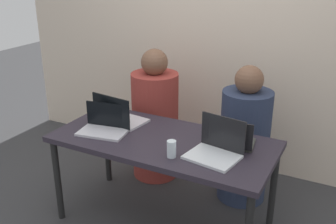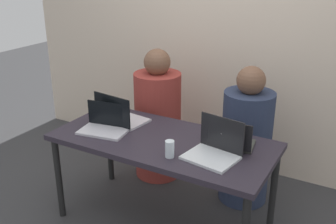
{
  "view_description": "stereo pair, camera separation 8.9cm",
  "coord_description": "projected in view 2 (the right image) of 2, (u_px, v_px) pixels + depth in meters",
  "views": [
    {
      "loc": [
        1.19,
        -2.22,
        1.91
      ],
      "look_at": [
        0.0,
        0.07,
        0.89
      ],
      "focal_mm": 42.0,
      "sensor_mm": 36.0,
      "label": 1
    },
    {
      "loc": [
        1.27,
        -2.18,
        1.91
      ],
      "look_at": [
        0.0,
        0.07,
        0.89
      ],
      "focal_mm": 42.0,
      "sensor_mm": 36.0,
      "label": 2
    }
  ],
  "objects": [
    {
      "name": "person_on_right",
      "position": [
        246.0,
        143.0,
        3.18
      ],
      "size": [
        0.43,
        0.43,
        1.15
      ],
      "rotation": [
        0.0,
        0.0,
        3.05
      ],
      "color": "#28324D",
      "rests_on": "ground"
    },
    {
      "name": "back_wall",
      "position": [
        229.0,
        36.0,
        3.56
      ],
      "size": [
        4.5,
        0.1,
        2.49
      ],
      "primitive_type": "cube",
      "color": "beige",
      "rests_on": "ground"
    },
    {
      "name": "person_on_left",
      "position": [
        158.0,
        121.0,
        3.55
      ],
      "size": [
        0.44,
        0.44,
        1.2
      ],
      "rotation": [
        0.0,
        0.0,
        3.19
      ],
      "color": "#98342D",
      "rests_on": "ground"
    },
    {
      "name": "desk",
      "position": [
        163.0,
        147.0,
        2.81
      ],
      "size": [
        1.58,
        0.74,
        0.71
      ],
      "color": "#2A242E",
      "rests_on": "ground"
    },
    {
      "name": "water_glass_right",
      "position": [
        170.0,
        150.0,
        2.52
      ],
      "size": [
        0.06,
        0.06,
        0.11
      ],
      "color": "silver",
      "rests_on": "desk"
    },
    {
      "name": "laptop_front_right",
      "position": [
        215.0,
        149.0,
        2.52
      ],
      "size": [
        0.36,
        0.31,
        0.25
      ],
      "rotation": [
        0.0,
        0.0,
        -0.16
      ],
      "color": "silver",
      "rests_on": "desk"
    },
    {
      "name": "laptop_front_left",
      "position": [
        105.0,
        125.0,
        2.9
      ],
      "size": [
        0.37,
        0.26,
        0.2
      ],
      "rotation": [
        0.0,
        0.0,
        0.16
      ],
      "color": "silver",
      "rests_on": "desk"
    },
    {
      "name": "ground_plane",
      "position": [
        163.0,
        222.0,
        3.05
      ],
      "size": [
        12.0,
        12.0,
        0.0
      ],
      "primitive_type": "plane",
      "color": "#363638"
    },
    {
      "name": "laptop_back_right",
      "position": [
        231.0,
        141.0,
        2.66
      ],
      "size": [
        0.32,
        0.26,
        0.2
      ],
      "rotation": [
        0.0,
        0.0,
        3.29
      ],
      "color": "#3B3C36",
      "rests_on": "desk"
    },
    {
      "name": "laptop_back_left",
      "position": [
        120.0,
        116.0,
        3.04
      ],
      "size": [
        0.39,
        0.31,
        0.25
      ],
      "rotation": [
        0.0,
        0.0,
        3.01
      ],
      "color": "silver",
      "rests_on": "desk"
    }
  ]
}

